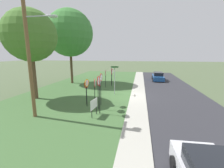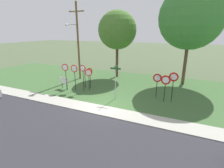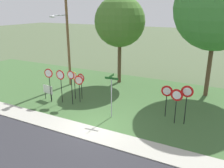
# 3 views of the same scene
# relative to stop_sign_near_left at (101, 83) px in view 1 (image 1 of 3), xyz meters

# --- Properties ---
(ground_plane) EXTENTS (160.00, 160.00, 0.00)m
(ground_plane) POSITION_rel_stop_sign_near_left_xyz_m (3.49, -2.31, -2.04)
(ground_plane) COLOR #4C5B3D
(road_asphalt) EXTENTS (44.00, 6.40, 0.01)m
(road_asphalt) POSITION_rel_stop_sign_near_left_xyz_m (3.49, -7.11, -2.03)
(road_asphalt) COLOR #2D2D33
(road_asphalt) RESTS_ON ground_plane
(sidewalk_strip) EXTENTS (44.00, 1.60, 0.06)m
(sidewalk_strip) POSITION_rel_stop_sign_near_left_xyz_m (3.49, -3.11, -2.01)
(sidewalk_strip) COLOR #ADAA9E
(sidewalk_strip) RESTS_ON ground_plane
(grass_median) EXTENTS (44.00, 12.00, 0.04)m
(grass_median) POSITION_rel_stop_sign_near_left_xyz_m (3.49, 3.69, -2.02)
(grass_median) COLOR #3D6033
(grass_median) RESTS_ON ground_plane
(stop_sign_near_left) EXTENTS (0.67, 0.10, 2.78)m
(stop_sign_near_left) POSITION_rel_stop_sign_near_left_xyz_m (0.00, 0.00, 0.00)
(stop_sign_near_left) COLOR black
(stop_sign_near_left) RESTS_ON grass_median
(stop_sign_near_right) EXTENTS (0.73, 0.15, 2.25)m
(stop_sign_near_right) POSITION_rel_stop_sign_near_left_xyz_m (0.27, 0.63, -0.36)
(stop_sign_near_right) COLOR black
(stop_sign_near_right) RESTS_ON grass_median
(stop_sign_far_left) EXTENTS (0.71, 0.15, 2.81)m
(stop_sign_far_left) POSITION_rel_stop_sign_near_left_xyz_m (-1.86, -0.40, 0.04)
(stop_sign_far_left) COLOR black
(stop_sign_far_left) RESTS_ON grass_median
(stop_sign_far_center) EXTENTS (0.64, 0.13, 2.35)m
(stop_sign_far_center) POSITION_rel_stop_sign_near_left_xyz_m (-0.52, 1.09, -0.31)
(stop_sign_far_center) COLOR black
(stop_sign_far_center) RESTS_ON grass_median
(stop_sign_far_right) EXTENTS (0.77, 0.10, 2.71)m
(stop_sign_far_right) POSITION_rel_stop_sign_near_left_xyz_m (-1.00, -0.05, -0.01)
(stop_sign_far_right) COLOR black
(stop_sign_far_right) RESTS_ON grass_median
(stop_sign_center_tall) EXTENTS (0.73, 0.15, 2.22)m
(stop_sign_center_tall) POSITION_rel_stop_sign_near_left_xyz_m (0.00, 1.31, -0.39)
(stop_sign_center_tall) COLOR black
(stop_sign_center_tall) RESTS_ON grass_median
(yield_sign_near_left) EXTENTS (0.78, 0.10, 2.70)m
(yield_sign_near_left) POSITION_rel_stop_sign_near_left_xyz_m (8.55, 0.69, 0.04)
(yield_sign_near_left) COLOR black
(yield_sign_near_left) RESTS_ON grass_median
(yield_sign_near_right) EXTENTS (0.78, 0.13, 2.32)m
(yield_sign_near_right) POSITION_rel_stop_sign_near_left_xyz_m (7.14, 1.22, -0.27)
(yield_sign_near_right) COLOR black
(yield_sign_near_right) RESTS_ON grass_median
(yield_sign_far_left) EXTENTS (0.81, 0.12, 2.43)m
(yield_sign_far_left) POSITION_rel_stop_sign_near_left_xyz_m (7.96, 0.51, -0.18)
(yield_sign_far_left) COLOR black
(yield_sign_far_left) RESTS_ON grass_median
(street_name_post) EXTENTS (0.96, 0.82, 3.09)m
(street_name_post) POSITION_rel_stop_sign_near_left_xyz_m (3.78, -0.53, -0.17)
(street_name_post) COLOR #9EA0A8
(street_name_post) RESTS_ON grass_median
(utility_pole) EXTENTS (2.10, 2.38, 9.29)m
(utility_pole) POSITION_rel_stop_sign_near_left_xyz_m (-3.22, 3.91, 3.00)
(utility_pole) COLOR brown
(utility_pole) RESTS_ON grass_median
(notice_board) EXTENTS (1.09, 0.18, 1.25)m
(notice_board) POSITION_rel_stop_sign_near_left_xyz_m (-2.38, -0.09, -1.16)
(notice_board) COLOR black
(notice_board) RESTS_ON grass_median
(oak_tree_left) EXTENTS (4.84, 4.84, 8.50)m
(oak_tree_left) POSITION_rel_stop_sign_near_left_xyz_m (0.81, 6.94, 4.06)
(oak_tree_left) COLOR brown
(oak_tree_left) RESTS_ON grass_median
(oak_tree_right) EXTENTS (6.73, 6.73, 10.70)m
(oak_tree_right) POSITION_rel_stop_sign_near_left_xyz_m (9.20, 7.00, 5.32)
(oak_tree_right) COLOR brown
(oak_tree_right) RESTS_ON grass_median
(parked_sedan_distant) EXTENTS (4.60, 1.99, 1.39)m
(parked_sedan_distant) POSITION_rel_stop_sign_near_left_xyz_m (14.21, -6.26, -1.39)
(parked_sedan_distant) COLOR #1E4C8C
(parked_sedan_distant) RESTS_ON road_asphalt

